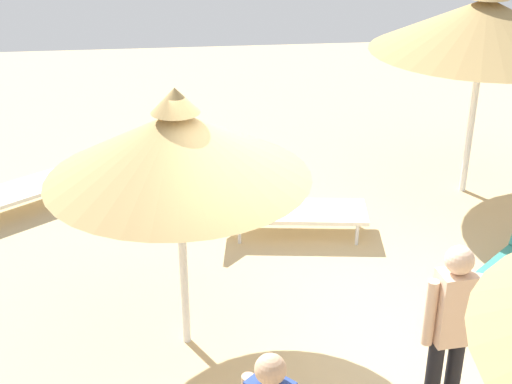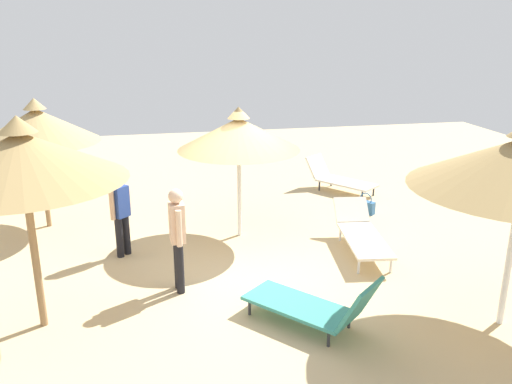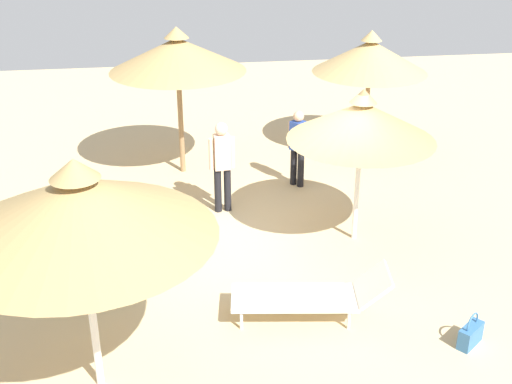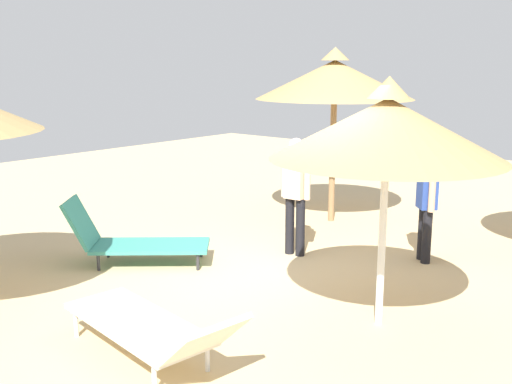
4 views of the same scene
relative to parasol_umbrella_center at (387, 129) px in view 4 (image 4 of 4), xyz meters
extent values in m
cube|color=tan|center=(-1.20, 0.22, -2.12)|extent=(24.00, 24.00, 0.10)
cylinder|color=white|center=(0.00, 0.00, -0.98)|extent=(0.08, 0.08, 2.18)
cone|color=tan|center=(0.00, 0.00, 0.00)|extent=(2.35, 2.35, 0.61)
cone|color=tan|center=(0.00, 0.00, 0.41)|extent=(0.42, 0.42, 0.22)
cylinder|color=olive|center=(-2.73, 3.29, -0.87)|extent=(0.10, 0.10, 2.41)
cone|color=tan|center=(-2.73, 3.29, 0.37)|extent=(2.67, 2.67, 0.65)
cone|color=tan|center=(-2.73, 3.29, 0.79)|extent=(0.48, 0.48, 0.22)
cube|color=silver|center=(-1.44, -2.06, -1.77)|extent=(1.78, 0.89, 0.05)
cylinder|color=silver|center=(-2.19, -2.24, -1.93)|extent=(0.04, 0.04, 0.28)
cylinder|color=silver|center=(-2.11, -1.69, -1.93)|extent=(0.04, 0.04, 0.28)
cylinder|color=silver|center=(-0.76, -2.43, -1.93)|extent=(0.04, 0.04, 0.28)
cylinder|color=silver|center=(-0.69, -1.88, -1.93)|extent=(0.04, 0.04, 0.28)
cube|color=silver|center=(-0.39, -2.20, -1.55)|extent=(0.53, 0.72, 0.41)
cube|color=teal|center=(-3.36, -0.26, -1.82)|extent=(1.63, 1.54, 0.05)
cylinder|color=#2D2D33|center=(-3.05, 0.39, -1.96)|extent=(0.04, 0.04, 0.23)
cylinder|color=#2D2D33|center=(-2.67, -0.04, -1.96)|extent=(0.04, 0.04, 0.23)
cylinder|color=#2D2D33|center=(-4.05, -0.48, -1.96)|extent=(0.04, 0.04, 0.23)
cylinder|color=#2D2D33|center=(-3.67, -0.91, -1.96)|extent=(0.04, 0.04, 0.23)
cube|color=teal|center=(-4.07, -0.87, -1.48)|extent=(0.71, 0.74, 0.65)
cylinder|color=black|center=(-2.17, 1.33, -1.65)|extent=(0.13, 0.13, 0.84)
cylinder|color=black|center=(-1.99, 1.34, -1.65)|extent=(0.13, 0.13, 0.84)
cube|color=beige|center=(-2.08, 1.33, -0.92)|extent=(0.30, 0.25, 0.63)
sphere|color=beige|center=(-2.08, 1.33, -0.49)|extent=(0.23, 0.23, 0.23)
cylinder|color=beige|center=(-2.27, 1.32, -0.95)|extent=(0.09, 0.09, 0.58)
cylinder|color=beige|center=(-1.89, 1.35, -0.95)|extent=(0.09, 0.09, 0.58)
cylinder|color=black|center=(-0.59, 2.31, -1.69)|extent=(0.13, 0.13, 0.76)
cylinder|color=black|center=(-0.47, 2.19, -1.69)|extent=(0.13, 0.13, 0.76)
cube|color=navy|center=(-0.53, 2.25, -1.03)|extent=(0.34, 0.35, 0.57)
sphere|color=tan|center=(-0.53, 2.25, -0.64)|extent=(0.21, 0.21, 0.21)
cylinder|color=tan|center=(-0.65, 2.38, -1.06)|extent=(0.09, 0.09, 0.52)
cylinder|color=tan|center=(-0.40, 2.12, -1.06)|extent=(0.09, 0.09, 0.52)
camera|label=1|loc=(-0.05, 5.78, 2.28)|focal=50.17mm
camera|label=2|loc=(-9.75, 1.67, 1.98)|focal=37.08mm
camera|label=3|loc=(-3.02, -9.47, 3.36)|focal=46.49mm
camera|label=4|loc=(2.80, -5.37, 0.63)|focal=41.99mm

